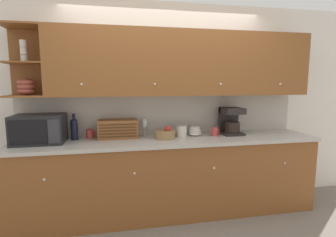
{
  "coord_description": "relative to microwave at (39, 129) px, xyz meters",
  "views": [
    {
      "loc": [
        -0.63,
        -3.33,
        1.61
      ],
      "look_at": [
        0.0,
        -0.22,
        1.17
      ],
      "focal_mm": 28.0,
      "sensor_mm": 36.0,
      "label": 1
    }
  ],
  "objects": [
    {
      "name": "counter_unit",
      "position": [
        1.46,
        -0.06,
        -0.63
      ],
      "size": [
        3.6,
        0.66,
        0.94
      ],
      "color": "brown",
      "rests_on": "ground_plane"
    },
    {
      "name": "wall_back",
      "position": [
        1.46,
        0.29,
        0.2
      ],
      "size": [
        5.98,
        0.06,
        2.6
      ],
      "color": "white",
      "rests_on": "ground_plane"
    },
    {
      "name": "bread_box",
      "position": [
        0.86,
        0.1,
        -0.05
      ],
      "size": [
        0.47,
        0.25,
        0.22
      ],
      "color": "brown",
      "rests_on": "counter_unit"
    },
    {
      "name": "storage_canister",
      "position": [
        1.63,
        0.03,
        -0.09
      ],
      "size": [
        0.14,
        0.14,
        0.15
      ],
      "color": "silver",
      "rests_on": "counter_unit"
    },
    {
      "name": "backsplash_panel",
      "position": [
        1.46,
        0.25,
        0.1
      ],
      "size": [
        3.58,
        0.01,
        0.51
      ],
      "color": "#B7B2A8",
      "rests_on": "counter_unit"
    },
    {
      "name": "bowl_stack_on_counter",
      "position": [
        1.81,
        0.06,
        -0.1
      ],
      "size": [
        0.17,
        0.17,
        0.12
      ],
      "color": "silver",
      "rests_on": "counter_unit"
    },
    {
      "name": "coffee_maker",
      "position": [
        2.3,
        0.06,
        0.02
      ],
      "size": [
        0.26,
        0.28,
        0.35
      ],
      "color": "black",
      "rests_on": "counter_unit"
    },
    {
      "name": "mug",
      "position": [
        2.05,
        -0.01,
        -0.1
      ],
      "size": [
        0.09,
        0.08,
        0.11
      ],
      "color": "#B73D38",
      "rests_on": "counter_unit"
    },
    {
      "name": "upper_cabinets",
      "position": [
        1.63,
        0.07,
        0.73
      ],
      "size": [
        3.58,
        0.4,
        0.77
      ],
      "color": "brown",
      "rests_on": "backsplash_panel"
    },
    {
      "name": "fruit_basket",
      "position": [
        1.41,
        -0.04,
        -0.1
      ],
      "size": [
        0.25,
        0.25,
        0.16
      ],
      "color": "#937047",
      "rests_on": "counter_unit"
    },
    {
      "name": "wine_bottle",
      "position": [
        0.35,
        0.09,
        -0.02
      ],
      "size": [
        0.08,
        0.08,
        0.31
      ],
      "color": "black",
      "rests_on": "counter_unit"
    },
    {
      "name": "microwave",
      "position": [
        0.0,
        0.0,
        0.0
      ],
      "size": [
        0.53,
        0.39,
        0.32
      ],
      "color": "black",
      "rests_on": "counter_unit"
    },
    {
      "name": "mug_blue_second",
      "position": [
        0.52,
        0.16,
        -0.1
      ],
      "size": [
        0.1,
        0.09,
        0.11
      ],
      "color": "#B73D38",
      "rests_on": "counter_unit"
    },
    {
      "name": "ground_plane",
      "position": [
        1.46,
        0.26,
        -1.1
      ],
      "size": [
        24.0,
        24.0,
        0.0
      ],
      "primitive_type": "plane",
      "color": "slate"
    },
    {
      "name": "wine_glass",
      "position": [
        1.18,
        0.16,
        -0.01
      ],
      "size": [
        0.07,
        0.07,
        0.22
      ],
      "color": "silver",
      "rests_on": "counter_unit"
    }
  ]
}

